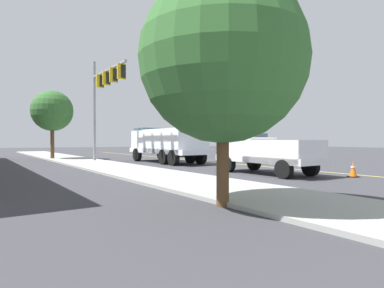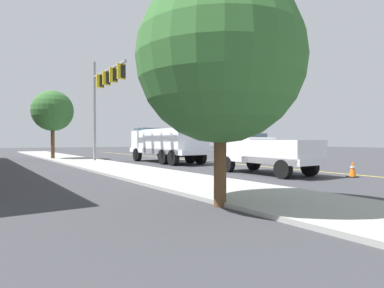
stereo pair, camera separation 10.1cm
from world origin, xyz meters
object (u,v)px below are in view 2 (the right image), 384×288
object	(u,v)px
passing_minivan	(175,147)
traffic_signal_mast	(104,90)
utility_bucket_truck	(166,141)
traffic_cone_mid_rear	(161,154)
traffic_cone_leading	(353,169)
traffic_cone_mid_front	(225,160)
service_pickup_truck	(267,152)

from	to	relation	value
passing_minivan	traffic_signal_mast	size ratio (longest dim) A/B	0.63
utility_bucket_truck	traffic_cone_mid_rear	size ratio (longest dim) A/B	10.30
passing_minivan	traffic_cone_leading	distance (m)	22.26
utility_bucket_truck	traffic_cone_leading	world-z (taller)	utility_bucket_truck
utility_bucket_truck	traffic_cone_leading	size ratio (longest dim) A/B	11.45
traffic_cone_leading	traffic_cone_mid_front	world-z (taller)	traffic_cone_mid_front
passing_minivan	traffic_cone_mid_front	xyz separation A→B (m)	(-13.57, 2.40, -0.60)
traffic_cone_mid_front	traffic_cone_mid_rear	distance (m)	9.03
traffic_signal_mast	utility_bucket_truck	bearing A→B (deg)	-108.24
utility_bucket_truck	passing_minivan	size ratio (longest dim) A/B	1.69
service_pickup_truck	traffic_cone_leading	size ratio (longest dim) A/B	7.88
utility_bucket_truck	traffic_cone_leading	xyz separation A→B (m)	(-13.03, -3.79, -1.25)
service_pickup_truck	traffic_cone_leading	distance (m)	3.93
passing_minivan	utility_bucket_truck	bearing A→B (deg)	151.88
passing_minivan	traffic_signal_mast	distance (m)	12.86
traffic_cone_leading	traffic_cone_mid_rear	distance (m)	17.78
traffic_cone_mid_rear	passing_minivan	bearing A→B (deg)	-36.63
traffic_cone_leading	utility_bucket_truck	bearing A→B (deg)	16.20
traffic_cone_mid_front	traffic_signal_mast	size ratio (longest dim) A/B	0.10
utility_bucket_truck	service_pickup_truck	xyz separation A→B (m)	(-10.15, -1.23, -0.50)
passing_minivan	traffic_signal_mast	xyz separation A→B (m)	(-7.76, 9.24, 4.45)
passing_minivan	traffic_cone_mid_rear	size ratio (longest dim) A/B	6.09
traffic_cone_leading	traffic_cone_mid_front	distance (m)	8.75
service_pickup_truck	traffic_cone_mid_front	world-z (taller)	service_pickup_truck
traffic_cone_mid_rear	traffic_cone_leading	bearing A→B (deg)	-172.59
passing_minivan	service_pickup_truck	bearing A→B (deg)	169.22
service_pickup_truck	traffic_signal_mast	distance (m)	13.54
traffic_signal_mast	traffic_cone_mid_front	bearing A→B (deg)	-130.34
passing_minivan	traffic_cone_mid_front	bearing A→B (deg)	169.98
traffic_cone_mid_rear	traffic_signal_mast	xyz separation A→B (m)	(-3.17, 5.82, 5.02)
service_pickup_truck	traffic_signal_mast	size ratio (longest dim) A/B	0.74
passing_minivan	traffic_cone_mid_front	world-z (taller)	passing_minivan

